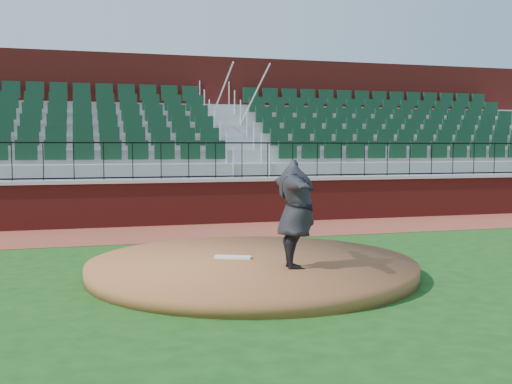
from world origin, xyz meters
TOP-DOWN VIEW (x-y plane):
  - ground at (0.00, 0.00)m, footprint 90.00×90.00m
  - warning_track at (0.00, 5.40)m, footprint 34.00×3.20m
  - field_wall at (0.00, 7.00)m, footprint 34.00×0.35m
  - wall_cap at (0.00, 7.00)m, footprint 34.00×0.45m
  - wall_railing at (0.00, 7.00)m, footprint 34.00×0.05m
  - seating_stands at (0.00, 9.72)m, footprint 34.00×5.10m
  - concourse_wall at (0.00, 12.52)m, footprint 34.00×0.50m
  - pitchers_mound at (-0.52, -0.04)m, footprint 5.59×5.59m
  - pitching_rubber at (-0.79, 0.20)m, footprint 0.65×0.41m
  - pitcher at (-0.03, -0.91)m, footprint 0.84×2.20m

SIDE VIEW (x-z plane):
  - ground at x=0.00m, z-range 0.00..0.00m
  - warning_track at x=0.00m, z-range 0.00..0.01m
  - pitchers_mound at x=-0.52m, z-range 0.00..0.25m
  - pitching_rubber at x=-0.79m, z-range 0.25..0.29m
  - field_wall at x=0.00m, z-range 0.00..1.20m
  - pitcher at x=-0.03m, z-range 0.25..1.99m
  - wall_cap at x=0.00m, z-range 1.20..1.30m
  - wall_railing at x=0.00m, z-range 1.30..2.30m
  - seating_stands at x=0.00m, z-range 0.00..4.60m
  - concourse_wall at x=0.00m, z-range 0.00..5.50m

